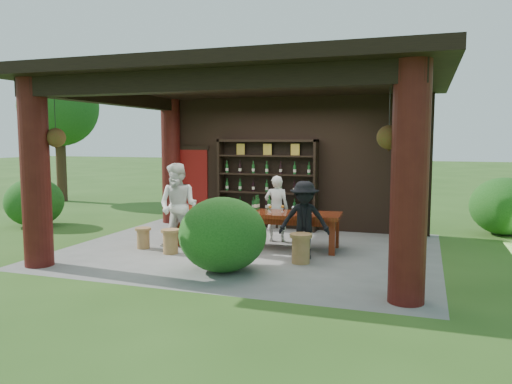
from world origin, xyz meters
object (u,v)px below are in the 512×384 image
(wine_shelf, at_px, (267,184))
(host, at_px, (277,209))
(stool_near_left, at_px, (170,241))
(stool_near_right, at_px, (301,248))
(guest_man, at_px, (304,220))
(guest_woman, at_px, (178,206))
(napkin_basket, at_px, (211,206))
(tasting_table, at_px, (257,217))
(stool_far_left, at_px, (143,237))

(wine_shelf, relative_size, host, 1.75)
(stool_near_left, xyz_separation_m, stool_near_right, (2.62, 0.09, 0.03))
(stool_near_right, relative_size, host, 0.37)
(wine_shelf, distance_m, host, 1.64)
(stool_near_right, height_order, guest_man, guest_man)
(guest_woman, distance_m, napkin_basket, 0.79)
(stool_near_left, bearing_deg, host, 48.06)
(tasting_table, relative_size, stool_near_left, 7.22)
(stool_near_right, xyz_separation_m, guest_woman, (-2.66, 0.35, 0.60))
(host, bearing_deg, napkin_basket, 19.02)
(wine_shelf, relative_size, guest_woman, 1.44)
(stool_far_left, xyz_separation_m, guest_man, (3.35, 0.23, 0.51))
(stool_far_left, relative_size, napkin_basket, 1.67)
(tasting_table, height_order, guest_man, guest_man)
(guest_man, bearing_deg, stool_near_right, -96.81)
(host, xyz_separation_m, guest_woman, (-1.68, -1.39, 0.15))
(stool_near_left, height_order, stool_near_right, stool_near_right)
(stool_far_left, relative_size, guest_man, 0.29)
(stool_near_left, xyz_separation_m, host, (1.64, 1.83, 0.47))
(stool_near_left, bearing_deg, stool_near_right, 1.89)
(wine_shelf, height_order, stool_far_left, wine_shelf)
(wine_shelf, bearing_deg, napkin_basket, -105.06)
(host, relative_size, guest_man, 0.99)
(stool_near_left, distance_m, host, 2.50)
(wine_shelf, bearing_deg, guest_man, -59.81)
(stool_near_left, height_order, host, host)
(stool_far_left, distance_m, guest_man, 3.40)
(stool_near_left, relative_size, napkin_basket, 1.87)
(napkin_basket, bearing_deg, stool_near_left, -108.86)
(stool_far_left, bearing_deg, guest_man, 3.95)
(stool_far_left, distance_m, guest_woman, 1.00)
(stool_near_right, relative_size, guest_woman, 0.31)
(wine_shelf, relative_size, tasting_table, 0.73)
(tasting_table, distance_m, stool_near_left, 1.87)
(tasting_table, relative_size, guest_man, 2.38)
(stool_near_left, relative_size, stool_far_left, 1.12)
(stool_near_left, height_order, napkin_basket, napkin_basket)
(host, xyz_separation_m, guest_man, (0.94, -1.35, 0.01))
(stool_near_right, bearing_deg, stool_far_left, 177.32)
(guest_man, bearing_deg, stool_far_left, 172.30)
(napkin_basket, bearing_deg, guest_man, -15.98)
(host, xyz_separation_m, napkin_basket, (-1.26, -0.72, 0.09))
(stool_far_left, bearing_deg, stool_near_left, -17.74)
(tasting_table, bearing_deg, stool_near_left, -140.85)
(stool_far_left, bearing_deg, tasting_table, 22.60)
(tasting_table, relative_size, host, 2.40)
(tasting_table, xyz_separation_m, stool_near_left, (-1.42, -1.15, -0.38))
(tasting_table, xyz_separation_m, guest_woman, (-1.46, -0.72, 0.25))
(wine_shelf, xyz_separation_m, host, (0.68, -1.44, -0.40))
(stool_near_right, bearing_deg, tasting_table, 138.40)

